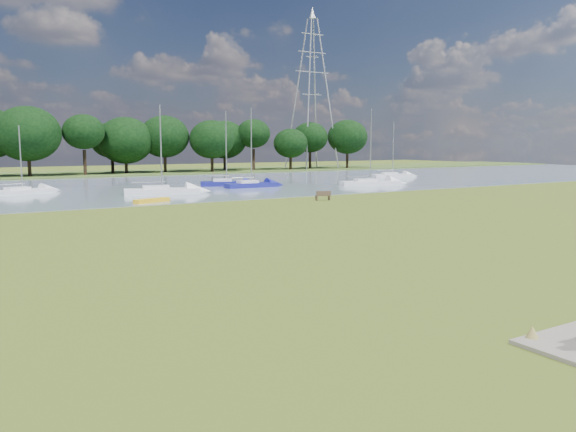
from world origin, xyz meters
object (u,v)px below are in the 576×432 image
kayak (152,200)px  sailboat_2 (369,181)px  sailboat_7 (22,190)px  sailboat_8 (226,182)px  sailboat_1 (251,183)px  pylon (312,68)px  sailboat_0 (161,189)px  sailboat_5 (392,174)px  riverbank_bench (323,196)px

kayak → sailboat_2: sailboat_2 is taller
sailboat_7 → sailboat_8: sailboat_8 is taller
sailboat_1 → kayak: bearing=-144.7°
kayak → pylon: 68.19m
pylon → sailboat_0: 61.19m
kayak → sailboat_7: 16.05m
sailboat_0 → sailboat_5: bearing=27.6°
kayak → sailboat_8: (13.00, 13.44, 0.34)m
riverbank_bench → sailboat_2: (14.58, 11.43, 0.09)m
sailboat_2 → pylon: bearing=83.4°
kayak → sailboat_7: size_ratio=0.49×
sailboat_0 → sailboat_7: size_ratio=1.30×
riverbank_bench → sailboat_7: (-21.29, 19.42, 0.06)m
sailboat_5 → sailboat_2: bearing=-125.7°
pylon → sailboat_1: (-32.18, -35.90, -18.65)m
riverbank_bench → kayak: bearing=172.4°
riverbank_bench → sailboat_1: size_ratio=0.16×
riverbank_bench → sailboat_7: 28.81m
sailboat_1 → sailboat_2: (13.25, -4.27, -0.02)m
kayak → pylon: size_ratio=0.11×
sailboat_1 → sailboat_7: sailboat_1 is taller
riverbank_bench → sailboat_0: bearing=143.5°
sailboat_0 → kayak: bearing=-100.2°
kayak → sailboat_1: sailboat_1 is taller
pylon → sailboat_8: (-33.63, -32.56, -18.62)m
sailboat_5 → sailboat_7: sailboat_5 is taller
riverbank_bench → sailboat_8: (-0.13, 19.05, 0.14)m
riverbank_bench → sailboat_1: bearing=100.7°
riverbank_bench → sailboat_8: size_ratio=0.16×
sailboat_7 → sailboat_2: bearing=-33.0°
kayak → sailboat_2: size_ratio=0.37×
sailboat_1 → sailboat_8: size_ratio=1.03×
sailboat_0 → sailboat_1: sailboat_1 is taller
sailboat_0 → sailboat_1: (11.24, 2.98, -0.01)m
sailboat_5 → sailboat_8: (-27.36, -2.56, 0.04)m
kayak → sailboat_1: size_ratio=0.37×
sailboat_1 → sailboat_8: 3.65m
kayak → sailboat_5: bearing=1.0°
sailboat_7 → sailboat_5: bearing=-17.8°
pylon → sailboat_7: 66.23m
kayak → sailboat_0: (3.22, 7.11, 0.32)m
kayak → sailboat_0: size_ratio=0.38×
sailboat_2 → sailboat_5: 16.23m
kayak → sailboat_8: 18.71m
sailboat_0 → sailboat_1: 11.63m
sailboat_0 → sailboat_5: 38.19m
sailboat_0 → riverbank_bench: bearing=-37.9°
sailboat_2 → kayak: bearing=-149.5°
sailboat_2 → sailboat_7: (-35.86, 7.99, -0.04)m
sailboat_5 → sailboat_1: bearing=-151.7°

